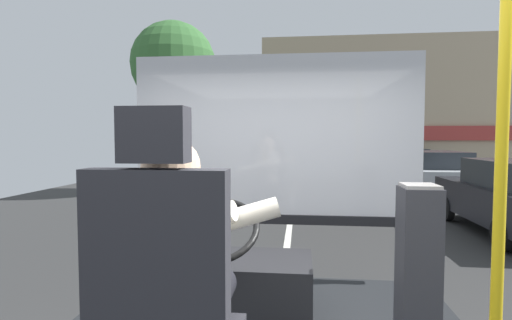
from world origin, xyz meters
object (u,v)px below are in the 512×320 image
object	(u,v)px
steering_console	(231,284)
fare_box	(418,262)
parked_car_blue	(403,164)
parked_car_white	(375,158)
bus_driver	(178,263)
handrail_pole	(500,195)
parked_car_silver	(434,173)

from	to	relation	value
steering_console	fare_box	world-z (taller)	fare_box
parked_car_blue	parked_car_white	distance (m)	6.45
bus_driver	fare_box	xyz separation A→B (m)	(1.18, 1.00, -0.27)
fare_box	parked_car_blue	world-z (taller)	fare_box
bus_driver	steering_console	world-z (taller)	bus_driver
handrail_pole	fare_box	world-z (taller)	handrail_pole
parked_car_silver	parked_car_white	world-z (taller)	parked_car_silver
bus_driver	parked_car_silver	bearing A→B (deg)	68.07
parked_car_white	parked_car_silver	bearing A→B (deg)	-91.06
bus_driver	parked_car_silver	distance (m)	12.71
steering_console	handrail_pole	size ratio (longest dim) A/B	0.54
bus_driver	parked_car_white	world-z (taller)	bus_driver
parked_car_blue	parked_car_white	world-z (taller)	parked_car_blue
handrail_pole	parked_car_silver	size ratio (longest dim) A/B	0.50
bus_driver	fare_box	distance (m)	1.57
parked_car_silver	steering_console	bearing A→B (deg)	-114.07
parked_car_blue	bus_driver	bearing A→B (deg)	-106.67
bus_driver	handrail_pole	distance (m)	1.25
bus_driver	handrail_pole	size ratio (longest dim) A/B	0.39
bus_driver	fare_box	size ratio (longest dim) A/B	0.83
handrail_pole	parked_car_white	xyz separation A→B (m)	(3.73, 22.93, -1.01)
steering_console	parked_car_white	bearing A→B (deg)	77.25
handrail_pole	parked_car_blue	distance (m)	16.92
bus_driver	parked_car_silver	xyz separation A→B (m)	(4.74, 11.78, -0.65)
bus_driver	parked_car_white	distance (m)	23.58
bus_driver	fare_box	bearing A→B (deg)	40.08
steering_console	parked_car_silver	bearing A→B (deg)	65.93
fare_box	parked_car_silver	bearing A→B (deg)	71.74
handrail_pole	parked_car_blue	xyz separation A→B (m)	(3.75, 16.47, -0.94)
fare_box	parked_car_white	world-z (taller)	fare_box
parked_car_silver	parked_car_blue	xyz separation A→B (m)	(0.23, 4.81, -0.02)
steering_console	parked_car_blue	distance (m)	16.20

